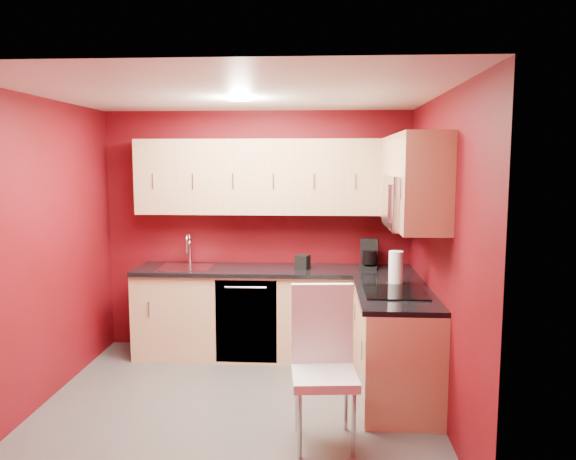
# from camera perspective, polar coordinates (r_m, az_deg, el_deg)

# --- Properties ---
(floor) EXTENTS (3.20, 3.20, 0.00)m
(floor) POSITION_cam_1_polar(r_m,az_deg,el_deg) (4.83, -5.11, -17.27)
(floor) COLOR #494644
(floor) RESTS_ON ground
(ceiling) EXTENTS (3.20, 3.20, 0.00)m
(ceiling) POSITION_cam_1_polar(r_m,az_deg,el_deg) (4.43, -5.48, 13.67)
(ceiling) COLOR white
(ceiling) RESTS_ON wall_back
(wall_back) EXTENTS (3.20, 0.00, 3.20)m
(wall_back) POSITION_cam_1_polar(r_m,az_deg,el_deg) (5.93, -3.11, -0.09)
(wall_back) COLOR #620913
(wall_back) RESTS_ON floor
(wall_front) EXTENTS (3.20, 0.00, 3.20)m
(wall_front) POSITION_cam_1_polar(r_m,az_deg,el_deg) (3.02, -9.59, -7.18)
(wall_front) COLOR #620913
(wall_front) RESTS_ON floor
(wall_left) EXTENTS (0.00, 3.00, 3.00)m
(wall_left) POSITION_cam_1_polar(r_m,az_deg,el_deg) (4.96, -23.89, -2.10)
(wall_left) COLOR #620913
(wall_left) RESTS_ON floor
(wall_right) EXTENTS (0.00, 3.00, 3.00)m
(wall_right) POSITION_cam_1_polar(r_m,az_deg,el_deg) (4.51, 15.27, -2.60)
(wall_right) COLOR #620913
(wall_right) RESTS_ON floor
(base_cabinets_back) EXTENTS (2.80, 0.60, 0.87)m
(base_cabinets_back) POSITION_cam_1_polar(r_m,az_deg,el_deg) (5.78, -1.41, -8.51)
(base_cabinets_back) COLOR tan
(base_cabinets_back) RESTS_ON floor
(base_cabinets_right) EXTENTS (0.60, 1.30, 0.87)m
(base_cabinets_right) POSITION_cam_1_polar(r_m,az_deg,el_deg) (4.90, 10.83, -11.55)
(base_cabinets_right) COLOR tan
(base_cabinets_right) RESTS_ON floor
(countertop_back) EXTENTS (2.80, 0.63, 0.04)m
(countertop_back) POSITION_cam_1_polar(r_m,az_deg,el_deg) (5.66, -1.43, -4.11)
(countertop_back) COLOR black
(countertop_back) RESTS_ON base_cabinets_back
(countertop_right) EXTENTS (0.63, 1.27, 0.04)m
(countertop_right) POSITION_cam_1_polar(r_m,az_deg,el_deg) (4.76, 10.80, -6.41)
(countertop_right) COLOR black
(countertop_right) RESTS_ON base_cabinets_right
(upper_cabinets_back) EXTENTS (2.80, 0.35, 0.75)m
(upper_cabinets_back) POSITION_cam_1_polar(r_m,az_deg,el_deg) (5.70, -1.34, 5.43)
(upper_cabinets_back) COLOR tan
(upper_cabinets_back) RESTS_ON wall_back
(upper_cabinets_right) EXTENTS (0.35, 1.55, 0.75)m
(upper_cabinets_right) POSITION_cam_1_polar(r_m,az_deg,el_deg) (4.85, 12.41, 5.72)
(upper_cabinets_right) COLOR tan
(upper_cabinets_right) RESTS_ON wall_right
(microwave) EXTENTS (0.42, 0.76, 0.42)m
(microwave) POSITION_cam_1_polar(r_m,az_deg,el_deg) (4.62, 12.42, 2.83)
(microwave) COLOR silver
(microwave) RESTS_ON upper_cabinets_right
(cooktop) EXTENTS (0.50, 0.55, 0.01)m
(cooktop) POSITION_cam_1_polar(r_m,az_deg,el_deg) (4.72, 10.80, -6.21)
(cooktop) COLOR black
(cooktop) RESTS_ON countertop_right
(sink) EXTENTS (0.52, 0.42, 0.35)m
(sink) POSITION_cam_1_polar(r_m,az_deg,el_deg) (5.81, -10.31, -3.39)
(sink) COLOR silver
(sink) RESTS_ON countertop_back
(dishwasher_front) EXTENTS (0.60, 0.02, 0.82)m
(dishwasher_front) POSITION_cam_1_polar(r_m,az_deg,el_deg) (5.53, -4.28, -9.26)
(dishwasher_front) COLOR black
(dishwasher_front) RESTS_ON base_cabinets_back
(downlight) EXTENTS (0.20, 0.20, 0.01)m
(downlight) POSITION_cam_1_polar(r_m,az_deg,el_deg) (4.72, -4.90, 13.08)
(downlight) COLOR white
(downlight) RESTS_ON ceiling
(coffee_maker) EXTENTS (0.21, 0.26, 0.29)m
(coffee_maker) POSITION_cam_1_polar(r_m,az_deg,el_deg) (5.69, 8.21, -2.42)
(coffee_maker) COLOR black
(coffee_maker) RESTS_ON countertop_back
(napkin_holder) EXTENTS (0.16, 0.16, 0.14)m
(napkin_holder) POSITION_cam_1_polar(r_m,az_deg,el_deg) (5.64, 1.50, -3.25)
(napkin_holder) COLOR black
(napkin_holder) RESTS_ON countertop_back
(paper_towel) EXTENTS (0.17, 0.17, 0.29)m
(paper_towel) POSITION_cam_1_polar(r_m,az_deg,el_deg) (5.00, 10.90, -3.79)
(paper_towel) COLOR white
(paper_towel) RESTS_ON countertop_right
(dining_chair) EXTENTS (0.49, 0.50, 1.11)m
(dining_chair) POSITION_cam_1_polar(r_m,az_deg,el_deg) (4.03, 3.71, -13.82)
(dining_chair) COLOR white
(dining_chair) RESTS_ON floor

